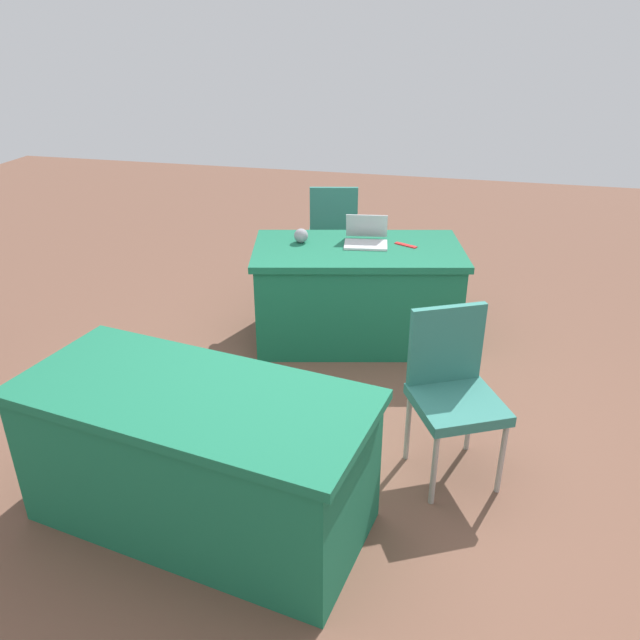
# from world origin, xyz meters

# --- Properties ---
(ground_plane) EXTENTS (14.40, 14.40, 0.00)m
(ground_plane) POSITION_xyz_m (0.00, 0.00, 0.00)
(ground_plane) COLOR brown
(table_foreground) EXTENTS (1.70, 1.17, 0.76)m
(table_foreground) POSITION_xyz_m (0.13, -1.59, 0.38)
(table_foreground) COLOR #196647
(table_foreground) RESTS_ON ground
(table_mid_right) EXTENTS (1.81, 1.05, 0.76)m
(table_mid_right) POSITION_xyz_m (0.53, 0.55, 0.38)
(table_mid_right) COLOR #196647
(table_mid_right) RESTS_ON ground
(chair_near_front) EXTENTS (0.53, 0.53, 0.97)m
(chair_near_front) POSITION_xyz_m (0.53, -2.57, 0.57)
(chair_near_front) COLOR #9E9993
(chair_near_front) RESTS_ON ground
(chair_tucked_right) EXTENTS (0.59, 0.59, 0.94)m
(chair_tucked_right) POSITION_xyz_m (-0.65, -0.15, 0.54)
(chair_tucked_right) COLOR #9E9993
(chair_tucked_right) RESTS_ON ground
(laptop_silver) EXTENTS (0.36, 0.33, 0.21)m
(laptop_silver) POSITION_xyz_m (0.08, -1.68, 0.79)
(laptop_silver) COLOR silver
(laptop_silver) RESTS_ON table_foreground
(yarn_ball) EXTENTS (0.11, 0.11, 0.11)m
(yarn_ball) POSITION_xyz_m (0.57, -1.60, 0.81)
(yarn_ball) COLOR gray
(yarn_ball) RESTS_ON table_foreground
(scissors_red) EXTENTS (0.18, 0.11, 0.01)m
(scissors_red) POSITION_xyz_m (-0.21, -1.71, 0.76)
(scissors_red) COLOR red
(scissors_red) RESTS_ON table_foreground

